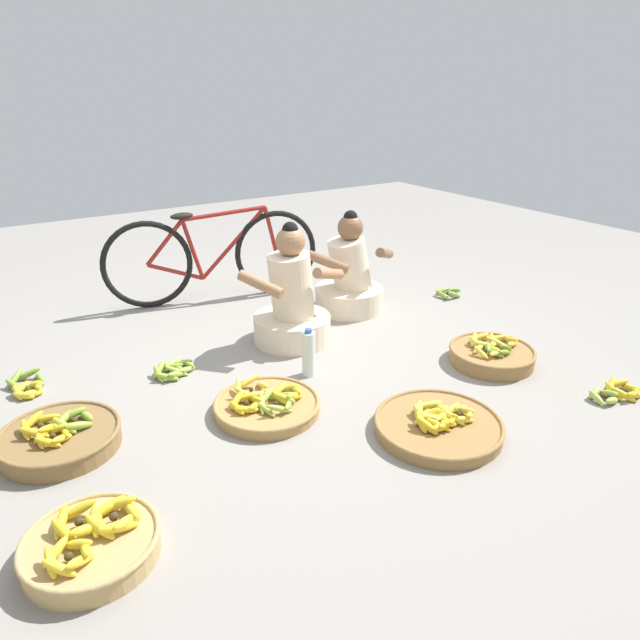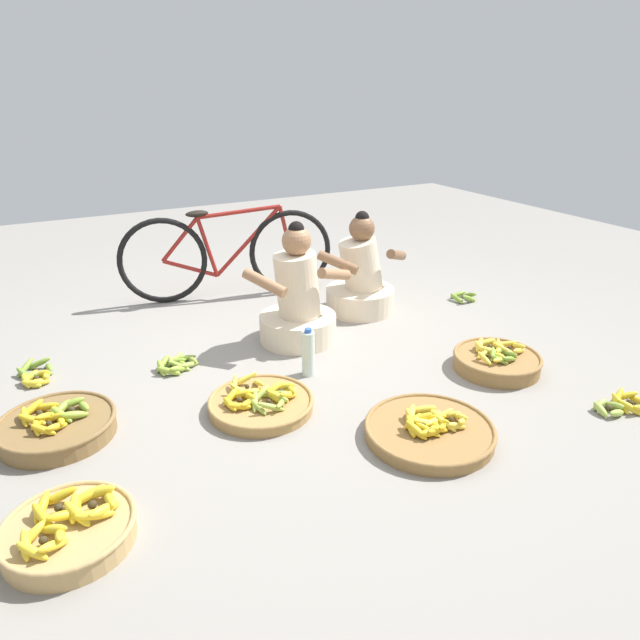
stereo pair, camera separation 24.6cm
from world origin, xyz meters
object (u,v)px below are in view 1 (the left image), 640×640
(loose_bananas_front_center, at_px, (448,293))
(water_bottle, at_px, (308,353))
(vendor_woman_behind, at_px, (349,279))
(banana_basket_back_center, at_px, (267,405))
(loose_bananas_near_vendor, at_px, (173,370))
(vendor_woman_front, at_px, (292,304))
(loose_bananas_front_right, at_px, (27,386))
(banana_basket_back_left, at_px, (92,543))
(banana_basket_back_right, at_px, (492,354))
(banana_basket_mid_right, at_px, (60,437))
(banana_basket_mid_left, at_px, (438,425))
(bicycle_leaning, at_px, (213,256))
(loose_bananas_near_bicycle, at_px, (617,392))

(loose_bananas_front_center, xyz_separation_m, water_bottle, (-1.68, -0.53, 0.11))
(vendor_woman_behind, relative_size, banana_basket_back_center, 1.35)
(loose_bananas_front_center, distance_m, loose_bananas_near_vendor, 2.36)
(vendor_woman_behind, height_order, loose_bananas_front_center, vendor_woman_behind)
(loose_bananas_front_center, height_order, loose_bananas_near_vendor, loose_bananas_front_center)
(vendor_woman_front, distance_m, loose_bananas_front_right, 1.66)
(banana_basket_back_left, distance_m, banana_basket_back_right, 2.49)
(banana_basket_back_center, xyz_separation_m, loose_bananas_near_vendor, (-0.28, 0.69, -0.01))
(banana_basket_back_center, height_order, loose_bananas_front_center, banana_basket_back_center)
(water_bottle, bearing_deg, vendor_woman_behind, 41.81)
(banana_basket_back_right, distance_m, loose_bananas_front_center, 1.20)
(vendor_woman_front, distance_m, banana_basket_mid_right, 1.64)
(banana_basket_mid_left, xyz_separation_m, loose_bananas_front_center, (1.45, 1.40, -0.01))
(bicycle_leaning, relative_size, banana_basket_back_right, 3.15)
(vendor_woman_behind, bearing_deg, banana_basket_back_left, -146.05)
(vendor_woman_front, distance_m, loose_bananas_near_bicycle, 2.01)
(loose_bananas_near_bicycle, height_order, loose_bananas_front_right, loose_bananas_near_bicycle)
(vendor_woman_behind, bearing_deg, loose_bananas_front_right, -179.42)
(water_bottle, bearing_deg, bicycle_leaning, 88.02)
(banana_basket_mid_left, relative_size, loose_bananas_near_bicycle, 1.88)
(water_bottle, bearing_deg, banana_basket_back_center, -149.96)
(banana_basket_mid_right, bearing_deg, banana_basket_back_right, -11.60)
(loose_bananas_front_right, bearing_deg, vendor_woman_front, -8.34)
(banana_basket_mid_right, distance_m, loose_bananas_near_bicycle, 2.96)
(loose_bananas_front_right, bearing_deg, banana_basket_mid_right, -85.27)
(bicycle_leaning, bearing_deg, banana_basket_back_right, -63.46)
(banana_basket_back_left, distance_m, banana_basket_back_center, 1.15)
(vendor_woman_front, relative_size, loose_bananas_front_center, 4.56)
(vendor_woman_front, height_order, water_bottle, vendor_woman_front)
(banana_basket_back_center, bearing_deg, loose_bananas_near_vendor, 111.95)
(bicycle_leaning, bearing_deg, vendor_woman_front, -83.76)
(banana_basket_back_left, bearing_deg, banana_basket_mid_left, -3.30)
(bicycle_leaning, relative_size, banana_basket_mid_left, 2.57)
(loose_bananas_near_vendor, xyz_separation_m, water_bottle, (0.68, -0.45, 0.11))
(loose_bananas_front_center, relative_size, loose_bananas_front_right, 0.53)
(bicycle_leaning, relative_size, banana_basket_mid_right, 2.92)
(banana_basket_mid_left, distance_m, banana_basket_back_left, 1.66)
(banana_basket_back_right, xyz_separation_m, loose_bananas_near_vendor, (-1.73, 0.94, -0.03))
(vendor_woman_behind, xyz_separation_m, banana_basket_back_center, (-1.23, -0.97, -0.20))
(loose_bananas_front_center, xyz_separation_m, loose_bananas_near_vendor, (-2.36, -0.08, -0.00))
(banana_basket_mid_left, distance_m, banana_basket_back_center, 0.90)
(loose_bananas_near_vendor, relative_size, loose_bananas_near_bicycle, 0.83)
(banana_basket_mid_right, xyz_separation_m, loose_bananas_front_center, (3.08, 0.51, -0.03))
(vendor_woman_behind, xyz_separation_m, water_bottle, (-0.82, -0.74, -0.10))
(vendor_woman_front, height_order, banana_basket_mid_right, vendor_woman_front)
(water_bottle, bearing_deg, banana_basket_back_left, -151.40)
(bicycle_leaning, height_order, loose_bananas_front_right, bicycle_leaning)
(vendor_woman_behind, relative_size, banana_basket_mid_left, 1.19)
(vendor_woman_behind, height_order, banana_basket_mid_right, vendor_woman_behind)
(loose_bananas_front_right, bearing_deg, banana_basket_back_right, -25.60)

